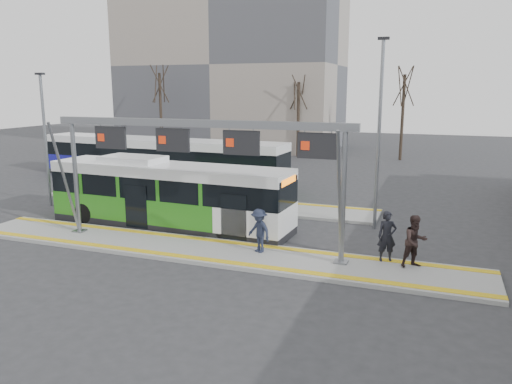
{
  "coord_description": "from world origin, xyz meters",
  "views": [
    {
      "loc": [
        8.69,
        -17.47,
        6.54
      ],
      "look_at": [
        1.1,
        3.0,
        2.01
      ],
      "focal_mm": 35.0,
      "sensor_mm": 36.0,
      "label": 1
    }
  ],
  "objects_px": {
    "hero_bus": "(169,196)",
    "passenger_a": "(387,236)",
    "gantry": "(198,146)",
    "passenger_c": "(259,231)",
    "passenger_b": "(415,241)"
  },
  "relations": [
    {
      "from": "passenger_a",
      "to": "passenger_b",
      "type": "height_order",
      "value": "passenger_b"
    },
    {
      "from": "passenger_c",
      "to": "passenger_a",
      "type": "bearing_deg",
      "value": 36.51
    },
    {
      "from": "gantry",
      "to": "hero_bus",
      "type": "bearing_deg",
      "value": 137.93
    },
    {
      "from": "passenger_a",
      "to": "gantry",
      "type": "bearing_deg",
      "value": 167.83
    },
    {
      "from": "gantry",
      "to": "passenger_c",
      "type": "height_order",
      "value": "gantry"
    },
    {
      "from": "gantry",
      "to": "passenger_b",
      "type": "bearing_deg",
      "value": 3.55
    },
    {
      "from": "hero_bus",
      "to": "passenger_c",
      "type": "relative_size",
      "value": 6.92
    },
    {
      "from": "passenger_a",
      "to": "passenger_c",
      "type": "distance_m",
      "value": 4.91
    },
    {
      "from": "gantry",
      "to": "passenger_c",
      "type": "xyz_separation_m",
      "value": [
        2.54,
        0.15,
        -3.27
      ]
    },
    {
      "from": "gantry",
      "to": "passenger_c",
      "type": "bearing_deg",
      "value": 3.37
    },
    {
      "from": "hero_bus",
      "to": "passenger_a",
      "type": "bearing_deg",
      "value": -7.54
    },
    {
      "from": "passenger_b",
      "to": "passenger_c",
      "type": "distance_m",
      "value": 5.9
    },
    {
      "from": "hero_bus",
      "to": "passenger_b",
      "type": "relative_size",
      "value": 6.29
    },
    {
      "from": "hero_bus",
      "to": "passenger_c",
      "type": "xyz_separation_m",
      "value": [
        5.56,
        -2.57,
        -0.49
      ]
    },
    {
      "from": "hero_bus",
      "to": "passenger_c",
      "type": "bearing_deg",
      "value": -22.17
    }
  ]
}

